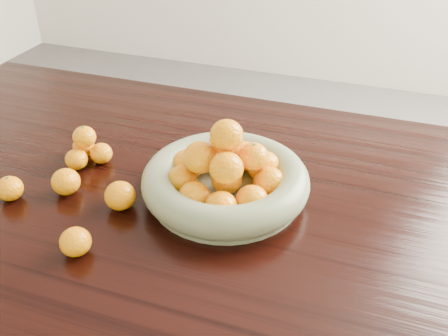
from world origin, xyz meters
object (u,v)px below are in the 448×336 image
(dining_table, at_px, (224,224))
(fruit_bowl, at_px, (226,178))
(loose_orange_0, at_px, (10,188))
(orange_pyramid, at_px, (86,149))

(dining_table, xyz_separation_m, fruit_bowl, (0.01, -0.01, 0.14))
(dining_table, xyz_separation_m, loose_orange_0, (-0.43, -0.18, 0.12))
(fruit_bowl, distance_m, orange_pyramid, 0.37)
(dining_table, relative_size, orange_pyramid, 17.76)
(fruit_bowl, xyz_separation_m, loose_orange_0, (-0.44, -0.17, -0.02))
(orange_pyramid, distance_m, loose_orange_0, 0.20)
(orange_pyramid, xyz_separation_m, loose_orange_0, (-0.08, -0.19, -0.01))
(dining_table, xyz_separation_m, orange_pyramid, (-0.36, 0.01, 0.13))
(loose_orange_0, bearing_deg, dining_table, 21.99)
(orange_pyramid, bearing_deg, fruit_bowl, -3.45)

